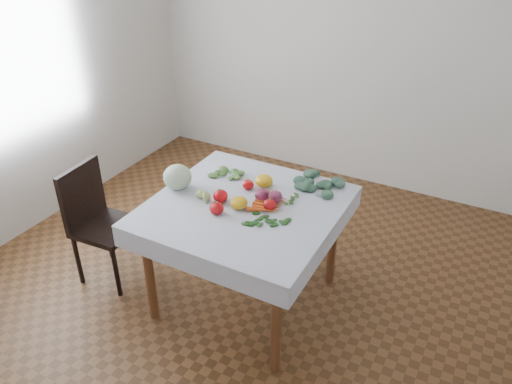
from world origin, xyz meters
TOP-DOWN VIEW (x-y plane):
  - ground at (0.00, 0.00)m, footprint 4.00×4.00m
  - back_wall at (0.00, 2.00)m, footprint 4.00×0.04m
  - left_wall at (-2.00, 0.00)m, footprint 0.04×4.00m
  - table at (0.00, 0.00)m, footprint 1.00×1.00m
  - tablecloth at (0.00, 0.00)m, footprint 1.12×1.12m
  - chair at (-1.04, -0.24)m, footprint 0.41×0.41m
  - cabbage at (-0.48, -0.03)m, footprint 0.22×0.22m
  - tomato_a at (-0.15, -0.04)m, footprint 0.10×0.10m
  - tomato_b at (-0.07, 0.18)m, footprint 0.09×0.09m
  - tomato_c at (0.16, 0.02)m, footprint 0.10×0.10m
  - tomato_d at (-0.10, -0.17)m, footprint 0.11×0.11m
  - heirloom_back at (-0.00, 0.26)m, footprint 0.15×0.15m
  - heirloom_front at (-0.01, -0.05)m, footprint 0.12×0.12m
  - onion_a at (0.15, 0.12)m, footprint 0.11×0.11m
  - onion_b at (0.07, 0.10)m, footprint 0.10×0.10m
  - tomatillo_cluster at (-0.21, -0.04)m, footprint 0.13×0.12m
  - carrot_bunch at (0.14, 0.07)m, footprint 0.20×0.27m
  - kale_bunch at (0.30, 0.43)m, footprint 0.31×0.29m
  - basil_bunch at (0.20, -0.13)m, footprint 0.22×0.19m
  - dill_bunch at (-0.27, 0.26)m, footprint 0.24×0.20m

SIDE VIEW (x-z plane):
  - ground at x=0.00m, z-range 0.00..0.00m
  - chair at x=-1.04m, z-range 0.06..0.92m
  - table at x=0.00m, z-range 0.28..1.03m
  - tablecloth at x=0.00m, z-range 0.75..0.76m
  - basil_bunch at x=0.20m, z-range 0.76..0.77m
  - dill_bunch at x=-0.27m, z-range 0.76..0.78m
  - carrot_bunch at x=0.14m, z-range 0.76..0.79m
  - kale_bunch at x=0.30m, z-range 0.76..0.80m
  - tomatillo_cluster at x=-0.21m, z-range 0.76..0.81m
  - tomato_b at x=-0.07m, z-range 0.76..0.82m
  - tomato_c at x=0.16m, z-range 0.76..0.83m
  - tomato_d at x=-0.10m, z-range 0.76..0.83m
  - heirloom_front at x=-0.01m, z-range 0.76..0.83m
  - onion_a at x=0.15m, z-range 0.76..0.83m
  - onion_b at x=0.07m, z-range 0.76..0.83m
  - tomato_a at x=-0.15m, z-range 0.76..0.84m
  - heirloom_back at x=0.00m, z-range 0.76..0.84m
  - cabbage at x=-0.48m, z-range 0.76..0.92m
  - back_wall at x=0.00m, z-range 0.00..2.70m
  - left_wall at x=-2.00m, z-range 0.00..2.70m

